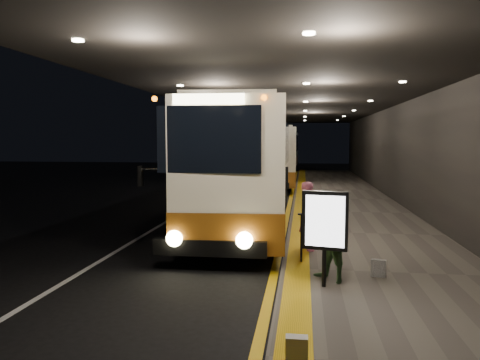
# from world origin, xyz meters

# --- Properties ---
(ground) EXTENTS (90.00, 90.00, 0.00)m
(ground) POSITION_xyz_m (0.00, 0.00, 0.00)
(ground) COLOR black
(lane_line_white) EXTENTS (0.12, 50.00, 0.01)m
(lane_line_white) POSITION_xyz_m (-1.80, 5.00, 0.01)
(lane_line_white) COLOR silver
(lane_line_white) RESTS_ON ground
(kerb_stripe_yellow) EXTENTS (0.18, 50.00, 0.01)m
(kerb_stripe_yellow) POSITION_xyz_m (2.35, 5.00, 0.01)
(kerb_stripe_yellow) COLOR gold
(kerb_stripe_yellow) RESTS_ON ground
(sidewalk) EXTENTS (4.50, 50.00, 0.15)m
(sidewalk) POSITION_xyz_m (4.75, 5.00, 0.07)
(sidewalk) COLOR #514C44
(sidewalk) RESTS_ON ground
(tactile_strip) EXTENTS (0.50, 50.00, 0.01)m
(tactile_strip) POSITION_xyz_m (2.85, 5.00, 0.16)
(tactile_strip) COLOR gold
(tactile_strip) RESTS_ON sidewalk
(terminal_wall) EXTENTS (0.10, 50.00, 6.00)m
(terminal_wall) POSITION_xyz_m (7.00, 5.00, 3.00)
(terminal_wall) COLOR black
(terminal_wall) RESTS_ON ground
(support_columns) EXTENTS (0.80, 24.80, 4.40)m
(support_columns) POSITION_xyz_m (-1.50, 4.00, 2.20)
(support_columns) COLOR black
(support_columns) RESTS_ON ground
(canopy) EXTENTS (9.00, 50.00, 0.40)m
(canopy) POSITION_xyz_m (2.50, 5.00, 4.60)
(canopy) COLOR black
(canopy) RESTS_ON support_columns
(coach_main) EXTENTS (3.22, 12.38, 3.83)m
(coach_main) POSITION_xyz_m (0.97, 2.76, 1.84)
(coach_main) COLOR #EEE6C7
(coach_main) RESTS_ON ground
(coach_second) EXTENTS (2.95, 11.37, 3.54)m
(coach_second) POSITION_xyz_m (1.09, 16.65, 1.70)
(coach_second) COLOR #EEE6C7
(coach_second) RESTS_ON ground
(coach_third) EXTENTS (2.47, 11.48, 3.60)m
(coach_third) POSITION_xyz_m (1.10, 33.32, 1.73)
(coach_third) COLOR #EEE6C7
(coach_third) RESTS_ON ground
(passenger_boarding) EXTENTS (0.61, 0.72, 1.70)m
(passenger_boarding) POSITION_xyz_m (3.07, -1.41, 1.00)
(passenger_boarding) COLOR #B95676
(passenger_boarding) RESTS_ON sidewalk
(passenger_waiting_green) EXTENTS (0.93, 0.94, 1.68)m
(passenger_waiting_green) POSITION_xyz_m (3.49, -3.97, 0.99)
(passenger_waiting_green) COLOR #426D3D
(passenger_waiting_green) RESTS_ON sidewalk
(bag_polka) EXTENTS (0.31, 0.20, 0.34)m
(bag_polka) POSITION_xyz_m (4.45, -3.53, 0.32)
(bag_polka) COLOR black
(bag_polka) RESTS_ON sidewalk
(bag_plain) EXTENTS (0.27, 0.16, 0.34)m
(bag_plain) POSITION_xyz_m (2.89, -7.39, 0.32)
(bag_plain) COLOR #B5B3AA
(bag_plain) RESTS_ON sidewalk
(info_sign) EXTENTS (0.84, 0.28, 1.78)m
(info_sign) POSITION_xyz_m (3.34, -4.31, 1.35)
(info_sign) COLOR black
(info_sign) RESTS_ON sidewalk
(stanchion_post) EXTENTS (0.05, 0.05, 1.08)m
(stanchion_post) POSITION_xyz_m (2.92, -2.63, 0.69)
(stanchion_post) COLOR black
(stanchion_post) RESTS_ON sidewalk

